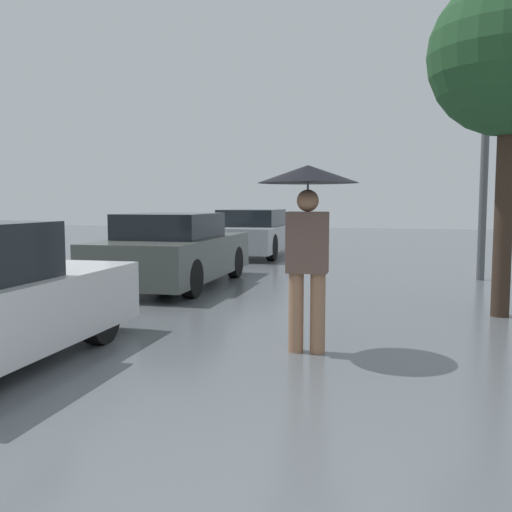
% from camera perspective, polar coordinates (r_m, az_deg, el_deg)
% --- Properties ---
extents(pedestrian, '(0.95, 0.95, 1.78)m').
position_cam_1_polar(pedestrian, '(5.38, 5.19, 4.79)').
color(pedestrian, '#9E7051').
rests_on(pedestrian, ground_plane).
extents(parked_car_middle, '(1.66, 3.94, 1.24)m').
position_cam_1_polar(parked_car_middle, '(9.95, -8.17, 0.46)').
color(parked_car_middle, '#4C514C').
rests_on(parked_car_middle, ground_plane).
extents(parked_car_farthest, '(1.73, 4.37, 1.24)m').
position_cam_1_polar(parked_car_farthest, '(15.40, -0.23, 2.27)').
color(parked_car_farthest, '#9EA3A8').
rests_on(parked_car_farthest, ground_plane).
extents(tree, '(1.96, 1.96, 4.20)m').
position_cam_1_polar(tree, '(7.93, 24.07, 17.70)').
color(tree, '#38281E').
rests_on(tree, ground_plane).
extents(street_lamp, '(0.29, 0.29, 3.92)m').
position_cam_1_polar(street_lamp, '(11.28, 21.91, 9.61)').
color(street_lamp, '#515456').
rests_on(street_lamp, ground_plane).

